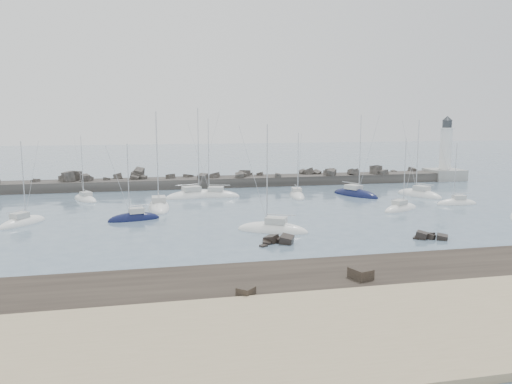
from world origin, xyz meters
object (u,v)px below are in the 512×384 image
Objects in this scene: sailboat_1 at (85,200)px; sailboat_5 at (273,230)px; sailboat_2 at (134,219)px; sailboat_7 at (401,209)px; lighthouse at (445,166)px; sailboat_9 at (457,204)px; sailboat_8 at (355,195)px; sailboat_3 at (159,208)px; sailboat_13 at (213,196)px; sailboat_10 at (419,195)px; sailboat_4 at (194,196)px; sailboat_0 at (22,223)px; sailboat_6 at (297,196)px.

sailboat_5 reaches higher than sailboat_1.
sailboat_2 is at bearing -65.60° from sailboat_1.
sailboat_2 is at bearing 178.44° from sailboat_7.
lighthouse reaches higher than sailboat_9.
sailboat_8 is at bearing 93.68° from sailboat_7.
sailboat_9 is (-16.41, -28.92, -2.95)m from lighthouse.
sailboat_3 reaches higher than sailboat_1.
sailboat_9 is 0.72× the size of sailboat_13.
sailboat_1 is 0.80× the size of sailboat_10.
sailboat_13 reaches higher than sailboat_9.
sailboat_7 is at bearing -130.25° from sailboat_10.
sailboat_3 is at bearing 125.21° from sailboat_5.
lighthouse is at bearing 48.44° from sailboat_10.
sailboat_1 is at bearing 173.97° from sailboat_8.
sailboat_4 is at bearing 103.54° from sailboat_5.
sailboat_8 reaches higher than lighthouse.
sailboat_0 is 0.81× the size of sailboat_10.
sailboat_13 is (-36.44, 15.92, 0.01)m from sailboat_9.
sailboat_13 reaches higher than sailboat_1.
sailboat_6 is at bearing 175.86° from sailboat_8.
lighthouse is 26.83m from sailboat_10.
sailboat_8 reaches higher than sailboat_5.
sailboat_7 reaches higher than sailboat_1.
sailboat_7 reaches higher than sailboat_2.
sailboat_7 is 0.80× the size of sailboat_13.
lighthouse is 85.31m from sailboat_0.
sailboat_2 is 0.80× the size of sailboat_5.
sailboat_4 is (17.92, -0.66, 0.02)m from sailboat_1.
sailboat_10 is (21.12, -3.64, 0.02)m from sailboat_6.
sailboat_7 is at bearing -1.56° from sailboat_2.
lighthouse is at bearing 13.82° from sailboat_13.
sailboat_4 is (23.58, 17.34, 0.01)m from sailboat_0.
sailboat_2 is (13.91, -0.20, 0.01)m from sailboat_0.
lighthouse is 54.51m from sailboat_13.
sailboat_3 is (17.36, 7.68, 0.01)m from sailboat_0.
sailboat_10 is at bearing 9.42° from sailboat_0.
sailboat_4 reaches higher than sailboat_6.
sailboat_1 reaches higher than sailboat_2.
sailboat_9 is 9.06m from sailboat_10.
sailboat_8 is 24.80m from sailboat_13.
sailboat_13 is at bearing 97.09° from sailboat_5.
sailboat_0 reaches higher than sailboat_9.
sailboat_3 is (-62.35, -22.57, -2.94)m from lighthouse.
sailboat_2 is at bearing -0.83° from sailboat_0.
lighthouse is at bearing 48.92° from sailboat_7.
sailboat_4 is at bearing 169.61° from sailboat_10.
sailboat_0 is 29.27m from sailboat_4.
sailboat_2 is at bearing -113.63° from sailboat_3.
sailboat_4 is (-56.13, -12.91, -2.94)m from lighthouse.
sailboat_13 is (3.28, -0.10, -0.01)m from sailboat_4.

